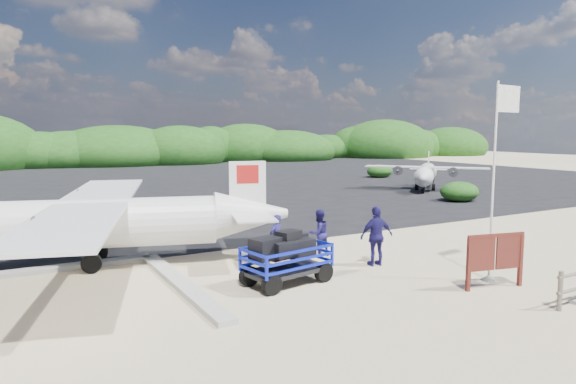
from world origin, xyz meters
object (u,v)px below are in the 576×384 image
signboard (494,288)px  aircraft_large (307,184)px  baggage_cart (287,284)px  flagpole (488,280)px  crew_c (377,236)px  crew_a (276,238)px  crew_b (319,233)px

signboard → aircraft_large: aircraft_large is taller
baggage_cart → signboard: (4.85, -3.23, 0.00)m
flagpole → crew_c: (-1.85, 2.94, 0.98)m
flagpole → crew_a: 6.78m
crew_a → aircraft_large: bearing=-147.2°
signboard → crew_c: crew_c is taller
signboard → crew_b: 6.04m
flagpole → crew_a: bearing=131.0°
crew_a → crew_c: (2.57, -2.14, 0.19)m
baggage_cart → crew_a: (0.96, 2.46, 0.79)m
signboard → aircraft_large: bearing=81.7°
flagpole → crew_b: 5.72m
crew_c → baggage_cart: bearing=15.2°
flagpole → crew_a: size_ratio=3.66×
aircraft_large → crew_c: bearing=80.4°
aircraft_large → flagpole: bearing=86.6°
crew_a → signboard: bearing=101.0°
baggage_cart → flagpole: (5.38, -2.62, 0.00)m
flagpole → signboard: size_ratio=2.99×
crew_b → signboard: bearing=106.6°
flagpole → crew_c: flagpole is taller
signboard → crew_a: crew_a is taller
signboard → crew_a: (-3.89, 5.70, 0.79)m
crew_b → aircraft_large: aircraft_large is taller
baggage_cart → signboard: signboard is taller
baggage_cart → flagpole: size_ratio=0.46×
signboard → baggage_cart: bearing=158.9°
flagpole → crew_b: (-2.82, 4.91, 0.83)m
flagpole → signboard: 0.81m
crew_c → aircraft_large: bearing=-106.5°
crew_b → crew_c: size_ratio=0.85×
baggage_cart → aircraft_large: size_ratio=0.19×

